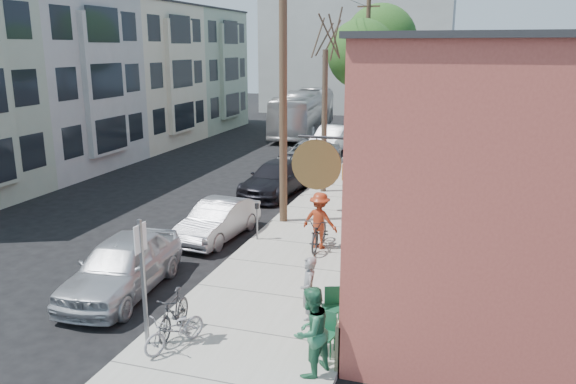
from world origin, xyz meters
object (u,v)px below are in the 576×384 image
(patron_grey, at_px, (309,291))
(bus, at_px, (304,113))
(utility_pole_near, at_px, (281,75))
(car_2, at_px, (276,179))
(patio_chair_b, at_px, (324,334))
(car_3, at_px, (309,156))
(car_1, at_px, (218,220))
(parking_meter_near, at_px, (257,215))
(tree_bare, at_px, (324,122))
(car_0, at_px, (122,266))
(patron_green, at_px, (311,331))
(tree_leafy_mid, at_px, (362,54))
(parked_bike_b, at_px, (175,330))
(parked_bike_a, at_px, (174,313))
(sign_post, at_px, (143,271))
(cyclist, at_px, (320,220))
(car_4, at_px, (332,139))
(parking_meter_far, at_px, (318,167))
(tree_leafy_far, at_px, (380,41))
(patio_chair_a, at_px, (332,308))

(patron_grey, distance_m, bus, 30.10)
(utility_pole_near, bearing_deg, car_2, 111.21)
(patio_chair_b, relative_size, car_3, 0.17)
(car_1, bearing_deg, parking_meter_near, 1.82)
(tree_bare, bearing_deg, car_1, -106.34)
(car_0, height_order, bus, bus)
(patron_green, bearing_deg, tree_leafy_mid, -147.78)
(parked_bike_b, height_order, car_1, car_1)
(patron_green, height_order, parked_bike_a, patron_green)
(sign_post, bearing_deg, car_3, 94.68)
(car_3, bearing_deg, cyclist, -71.35)
(cyclist, distance_m, car_4, 17.91)
(car_0, distance_m, bus, 28.63)
(sign_post, xyz_separation_m, cyclist, (2.07, 6.90, -0.78))
(sign_post, distance_m, parking_meter_far, 15.09)
(parking_meter_far, distance_m, car_4, 9.50)
(car_0, bearing_deg, car_3, 83.05)
(car_0, bearing_deg, cyclist, 42.17)
(utility_pole_near, xyz_separation_m, car_4, (-1.59, 15.16, -4.62))
(tree_leafy_far, relative_size, car_1, 2.29)
(car_1, relative_size, car_3, 0.75)
(patio_chair_b, xyz_separation_m, bus, (-8.94, 30.09, 1.01))
(parked_bike_a, distance_m, car_4, 23.91)
(tree_leafy_far, height_order, car_2, tree_leafy_far)
(utility_pole_near, distance_m, car_2, 6.43)
(car_3, bearing_deg, tree_bare, -66.15)
(sign_post, relative_size, parking_meter_far, 2.26)
(tree_bare, xyz_separation_m, patio_chair_a, (3.16, -11.99, -2.61))
(patio_chair_a, distance_m, car_3, 17.73)
(parked_bike_a, xyz_separation_m, car_0, (-2.48, 1.77, 0.14))
(parking_meter_near, bearing_deg, patio_chair_b, -58.88)
(patron_green, height_order, cyclist, cyclist)
(car_0, bearing_deg, utility_pole_near, 67.55)
(parked_bike_a, relative_size, bus, 0.14)
(cyclist, distance_m, parked_bike_a, 6.55)
(parking_meter_far, height_order, parked_bike_b, parking_meter_far)
(cyclist, relative_size, car_3, 0.35)
(parked_bike_b, bearing_deg, car_4, 119.07)
(patron_grey, bearing_deg, parking_meter_far, 172.88)
(patio_chair_a, height_order, parked_bike_b, patio_chair_a)
(patio_chair_b, bearing_deg, car_1, 140.19)
(tree_leafy_mid, bearing_deg, car_1, -97.35)
(patio_chair_a, height_order, patio_chair_b, same)
(utility_pole_near, height_order, car_2, utility_pole_near)
(patron_green, relative_size, car_4, 0.38)
(parking_meter_far, relative_size, patio_chair_b, 1.41)
(parked_bike_a, bearing_deg, bus, 95.23)
(utility_pole_near, relative_size, parked_bike_b, 6.50)
(sign_post, xyz_separation_m, bus, (-5.22, 30.83, -0.23))
(tree_leafy_mid, xyz_separation_m, car_4, (-2.00, 1.80, -5.15))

